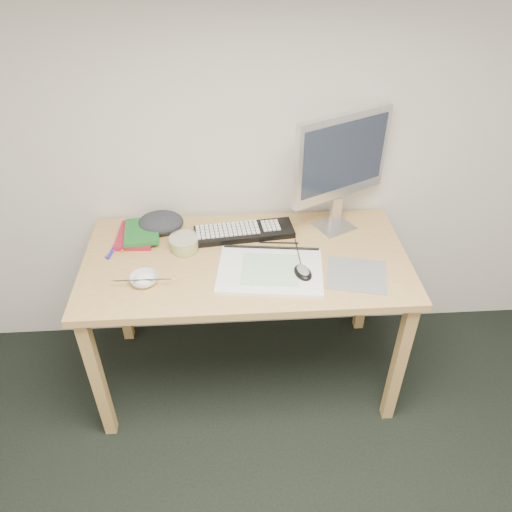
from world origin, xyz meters
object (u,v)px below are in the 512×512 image
(desk, at_px, (246,272))
(rice_bowl, at_px, (144,280))
(keyboard, at_px, (244,232))
(monitor, at_px, (342,160))
(sketchpad, at_px, (270,271))

(desk, bearing_deg, rice_bowl, -160.88)
(keyboard, bearing_deg, monitor, -1.81)
(sketchpad, bearing_deg, keyboard, 115.81)
(sketchpad, height_order, keyboard, keyboard)
(keyboard, height_order, rice_bowl, rice_bowl)
(monitor, relative_size, rice_bowl, 4.91)
(monitor, distance_m, rice_bowl, 0.97)
(rice_bowl, bearing_deg, desk, 19.12)
(desk, bearing_deg, keyboard, 90.03)
(sketchpad, xyz_separation_m, keyboard, (-0.10, 0.28, 0.01))
(sketchpad, bearing_deg, monitor, 50.64)
(desk, relative_size, keyboard, 3.10)
(monitor, height_order, rice_bowl, monitor)
(desk, xyz_separation_m, keyboard, (-0.00, 0.18, 0.10))
(sketchpad, distance_m, keyboard, 0.30)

